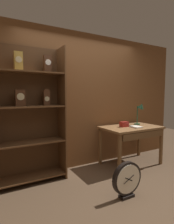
% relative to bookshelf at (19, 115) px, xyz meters
% --- Properties ---
extents(ground_plane, '(10.00, 10.00, 0.00)m').
position_rel_bookshelf_xyz_m(ground_plane, '(1.22, -1.13, -1.11)').
color(ground_plane, '#4C3826').
extents(back_wood_panel, '(4.80, 0.05, 2.60)m').
position_rel_bookshelf_xyz_m(back_wood_panel, '(1.22, 0.21, 0.19)').
color(back_wood_panel, brown).
rests_on(back_wood_panel, ground).
extents(bookshelf, '(1.35, 0.39, 2.20)m').
position_rel_bookshelf_xyz_m(bookshelf, '(0.00, 0.00, 0.00)').
color(bookshelf, brown).
rests_on(bookshelf, ground).
extents(workbench, '(1.17, 0.71, 0.78)m').
position_rel_bookshelf_xyz_m(workbench, '(2.09, -0.28, -0.42)').
color(workbench, brown).
rests_on(workbench, ground).
extents(desk_lamp, '(0.19, 0.20, 0.48)m').
position_rel_bookshelf_xyz_m(desk_lamp, '(2.42, -0.17, 0.00)').
color(desk_lamp, '#1E472D').
rests_on(desk_lamp, workbench).
extents(toolbox_small, '(0.17, 0.10, 0.10)m').
position_rel_bookshelf_xyz_m(toolbox_small, '(1.95, -0.20, -0.28)').
color(toolbox_small, maroon).
rests_on(toolbox_small, workbench).
extents(open_repair_manual, '(0.18, 0.23, 0.02)m').
position_rel_bookshelf_xyz_m(open_repair_manual, '(2.10, -0.38, -0.32)').
color(open_repair_manual, silver).
rests_on(open_repair_manual, workbench).
extents(round_clock_large, '(0.47, 0.11, 0.51)m').
position_rel_bookshelf_xyz_m(round_clock_large, '(1.19, -1.15, -0.85)').
color(round_clock_large, black).
rests_on(round_clock_large, ground).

